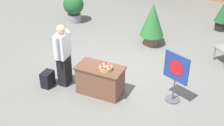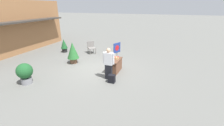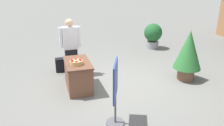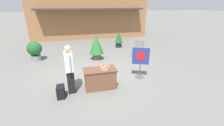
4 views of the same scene
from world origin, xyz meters
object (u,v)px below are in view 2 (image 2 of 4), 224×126
(potted_plant_near_right, at_px, (64,45))
(display_table, at_px, (115,65))
(person_visitor, at_px, (109,64))
(backpack, at_px, (112,79))
(potted_plant_far_left, at_px, (25,72))
(apple_basket, at_px, (116,58))
(poster_board, at_px, (117,51))
(patio_chair, at_px, (91,47))
(potted_plant_near_left, at_px, (73,51))

(potted_plant_near_right, bearing_deg, display_table, -113.00)
(person_visitor, height_order, backpack, person_visitor)
(backpack, relative_size, potted_plant_far_left, 0.40)
(apple_basket, distance_m, poster_board, 1.64)
(backpack, height_order, potted_plant_near_right, potted_plant_near_right)
(backpack, distance_m, potted_plant_far_left, 4.23)
(display_table, bearing_deg, poster_board, 14.28)
(display_table, height_order, potted_plant_near_right, potted_plant_near_right)
(potted_plant_far_left, bearing_deg, poster_board, -34.13)
(person_visitor, relative_size, patio_chair, 1.77)
(backpack, height_order, patio_chair, patio_chair)
(patio_chair, height_order, potted_plant_far_left, potted_plant_far_left)
(poster_board, xyz_separation_m, potted_plant_near_right, (0.44, 4.70, -0.12))
(display_table, xyz_separation_m, potted_plant_near_left, (0.31, 3.01, 0.43))
(patio_chair, bearing_deg, backpack, -9.15)
(apple_basket, xyz_separation_m, potted_plant_near_left, (0.13, 3.06, 0.01))
(person_visitor, bearing_deg, potted_plant_near_left, 64.53)
(apple_basket, relative_size, potted_plant_far_left, 0.30)
(apple_basket, xyz_separation_m, poster_board, (1.56, 0.49, -0.08))
(backpack, bearing_deg, potted_plant_near_left, 63.53)
(poster_board, distance_m, potted_plant_far_left, 5.61)
(apple_basket, bearing_deg, potted_plant_near_right, 68.90)
(poster_board, bearing_deg, patio_chair, -178.50)
(apple_basket, bearing_deg, patio_chair, 49.66)
(person_visitor, relative_size, potted_plant_far_left, 1.59)
(potted_plant_near_left, bearing_deg, person_visitor, -113.43)
(backpack, distance_m, potted_plant_near_right, 6.52)
(potted_plant_far_left, bearing_deg, potted_plant_near_right, 17.00)
(person_visitor, bearing_deg, potted_plant_far_left, 115.50)
(apple_basket, xyz_separation_m, potted_plant_far_left, (-3.08, 3.64, -0.20))
(display_table, height_order, person_visitor, person_visitor)
(potted_plant_near_left, bearing_deg, poster_board, -60.92)
(potted_plant_near_left, distance_m, potted_plant_far_left, 3.27)
(backpack, distance_m, potted_plant_near_left, 3.78)
(person_visitor, xyz_separation_m, potted_plant_far_left, (-1.89, 3.62, -0.26))
(apple_basket, relative_size, potted_plant_near_left, 0.22)
(person_visitor, distance_m, poster_board, 2.79)
(potted_plant_near_right, bearing_deg, patio_chair, -76.21)
(patio_chair, xyz_separation_m, potted_plant_far_left, (-5.62, 0.64, 0.07))
(potted_plant_near_left, bearing_deg, apple_basket, -92.46)
(display_table, relative_size, person_visitor, 0.69)
(person_visitor, height_order, potted_plant_far_left, person_visitor)
(apple_basket, distance_m, person_visitor, 1.19)
(poster_board, bearing_deg, apple_basket, -49.54)
(person_visitor, xyz_separation_m, backpack, (-0.34, -0.29, -0.64))
(backpack, distance_m, patio_chair, 5.23)
(display_table, distance_m, apple_basket, 0.46)
(patio_chair, distance_m, potted_plant_far_left, 5.66)
(display_table, xyz_separation_m, poster_board, (1.74, 0.44, 0.35))
(apple_basket, bearing_deg, poster_board, 17.53)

